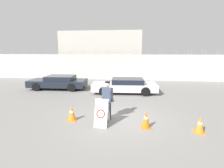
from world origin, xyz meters
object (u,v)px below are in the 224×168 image
object	(u,v)px
traffic_cone_near	(146,119)
traffic_cone_far	(72,113)
security_guard	(108,98)
barricade_sign	(102,112)
parked_car_rear_sedan	(125,86)
traffic_cone_mid	(200,125)
parked_car_front_coupe	(59,82)

from	to	relation	value
traffic_cone_near	traffic_cone_far	bearing A→B (deg)	172.93
security_guard	traffic_cone_near	world-z (taller)	security_guard
barricade_sign	security_guard	size ratio (longest dim) A/B	0.65
barricade_sign	parked_car_rear_sedan	xyz separation A→B (m)	(0.73, 5.92, -0.00)
barricade_sign	traffic_cone_far	bearing A→B (deg)	170.91
security_guard	traffic_cone_mid	size ratio (longest dim) A/B	2.64
traffic_cone_far	parked_car_rear_sedan	distance (m)	5.98
security_guard	traffic_cone_near	bearing A→B (deg)	-1.46
barricade_sign	security_guard	world-z (taller)	security_guard
barricade_sign	parked_car_front_coupe	size ratio (longest dim) A/B	0.25
parked_car_front_coupe	parked_car_rear_sedan	xyz separation A→B (m)	(5.58, -0.83, -0.01)
traffic_cone_mid	parked_car_front_coupe	size ratio (longest dim) A/B	0.14
traffic_cone_near	parked_car_front_coupe	xyz separation A→B (m)	(-6.72, 6.80, 0.21)
parked_car_rear_sedan	traffic_cone_mid	bearing A→B (deg)	113.75
traffic_cone_mid	parked_car_rear_sedan	size ratio (longest dim) A/B	0.14
traffic_cone_far	parked_car_front_coupe	world-z (taller)	parked_car_front_coupe
barricade_sign	traffic_cone_far	world-z (taller)	barricade_sign
traffic_cone_mid	traffic_cone_near	bearing A→B (deg)	173.81
barricade_sign	parked_car_rear_sedan	distance (m)	5.97
traffic_cone_mid	traffic_cone_far	xyz separation A→B (m)	(-5.38, 0.64, 0.02)
security_guard	traffic_cone_far	bearing A→B (deg)	-145.12
traffic_cone_mid	parked_car_front_coupe	distance (m)	11.24
traffic_cone_mid	security_guard	bearing A→B (deg)	165.30
traffic_cone_near	traffic_cone_far	world-z (taller)	traffic_cone_near
traffic_cone_far	security_guard	bearing A→B (deg)	12.28
traffic_cone_near	parked_car_front_coupe	bearing A→B (deg)	134.64
security_guard	parked_car_rear_sedan	bearing A→B (deg)	106.22
barricade_sign	parked_car_rear_sedan	world-z (taller)	barricade_sign
barricade_sign	parked_car_front_coupe	xyz separation A→B (m)	(-4.85, 6.76, 0.01)
traffic_cone_near	traffic_cone_mid	bearing A→B (deg)	-6.19
traffic_cone_near	traffic_cone_mid	distance (m)	2.06
security_guard	traffic_cone_mid	distance (m)	3.95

